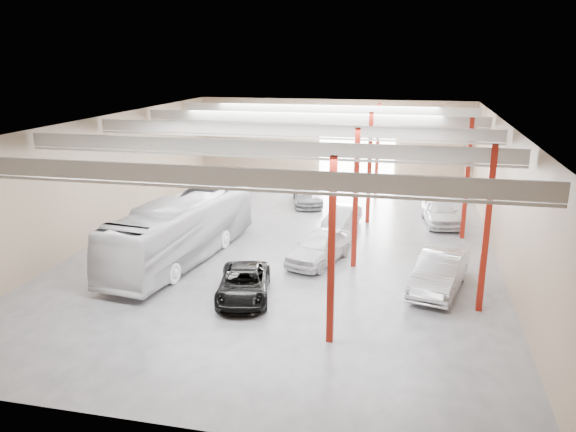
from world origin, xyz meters
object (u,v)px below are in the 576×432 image
at_px(car_right_near, 439,272).
at_px(black_sedan, 244,284).
at_px(car_right_far, 440,211).
at_px(car_row_a, 319,247).
at_px(coach_bus, 183,229).
at_px(car_row_c, 307,194).
at_px(car_row_b, 342,217).

bearing_deg(car_right_near, black_sedan, -148.36).
distance_m(black_sedan, car_right_far, 16.23).
height_order(car_row_a, car_right_far, car_row_a).
height_order(car_row_a, car_right_near, car_right_near).
distance_m(car_row_a, car_right_near, 6.39).
bearing_deg(car_right_near, coach_bus, -172.25).
xyz_separation_m(black_sedan, car_row_c, (-0.35, 16.67, 0.05)).
height_order(coach_bus, car_row_b, coach_bus).
xyz_separation_m(car_row_a, car_right_near, (5.92, -2.42, 0.04)).
bearing_deg(black_sedan, car_right_near, 6.00).
xyz_separation_m(car_row_a, car_right_far, (6.31, 8.45, -0.01)).
height_order(black_sedan, car_right_far, car_right_far).
bearing_deg(car_right_near, car_row_a, 171.07).
relative_size(car_row_a, car_row_c, 0.99).
xyz_separation_m(coach_bus, car_row_b, (7.37, 7.43, -0.98)).
bearing_deg(car_right_far, car_row_b, -167.65).
relative_size(coach_bus, car_row_a, 2.45).
height_order(coach_bus, car_right_far, coach_bus).
xyz_separation_m(car_row_c, car_right_near, (8.74, -13.88, 0.15)).
distance_m(car_row_a, car_row_b, 6.28).
xyz_separation_m(car_row_a, car_row_c, (-2.83, 11.47, -0.11)).
bearing_deg(car_row_a, black_sedan, -98.11).
height_order(car_row_c, car_right_near, car_right_near).
bearing_deg(car_row_b, coach_bus, -124.13).
xyz_separation_m(coach_bus, car_right_far, (13.31, 9.61, -0.83)).
distance_m(black_sedan, car_row_b, 11.81).
xyz_separation_m(coach_bus, car_right_near, (12.92, -1.25, -0.78)).
relative_size(black_sedan, car_right_near, 0.91).
relative_size(black_sedan, car_row_a, 0.98).
bearing_deg(car_right_near, car_row_c, 135.49).
bearing_deg(car_right_far, car_row_c, 153.88).
bearing_deg(car_row_a, car_row_b, 103.90).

